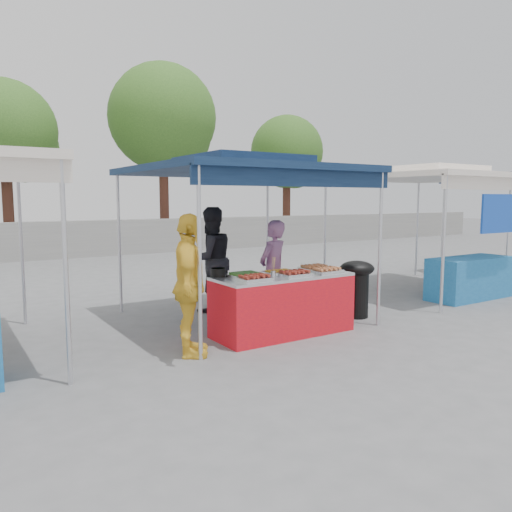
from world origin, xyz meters
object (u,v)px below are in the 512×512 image
customer_person (190,286)px  wok_burner (357,284)px  helper_man (210,260)px  vendor_table (283,304)px  vendor_woman (273,271)px  cooking_pot (218,272)px

customer_person → wok_burner: bearing=-55.9°
helper_man → customer_person: size_ratio=1.02×
vendor_table → vendor_woman: size_ratio=1.26×
wok_burner → vendor_woman: bearing=164.1°
cooking_pot → helper_man: (0.66, 1.49, -0.02)m
vendor_table → wok_burner: size_ratio=2.15×
vendor_woman → helper_man: (-0.51, 1.12, 0.10)m
vendor_table → wok_burner: bearing=6.1°
cooking_pot → wok_burner: 2.48m
vendor_woman → cooking_pot: bearing=-4.3°
helper_man → customer_person: bearing=54.3°
wok_burner → vendor_woman: (-1.27, 0.54, 0.24)m
cooking_pot → customer_person: customer_person is taller
helper_man → vendor_woman: bearing=112.4°
cooking_pot → helper_man: helper_man is taller
customer_person → cooking_pot: bearing=-24.2°
vendor_table → helper_man: helper_man is taller
vendor_table → vendor_woman: vendor_woman is taller
helper_man → customer_person: helper_man is taller
wok_burner → vendor_woman: 1.41m
vendor_table → helper_man: bearing=95.8°
cooking_pot → wok_burner: cooking_pot is taller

